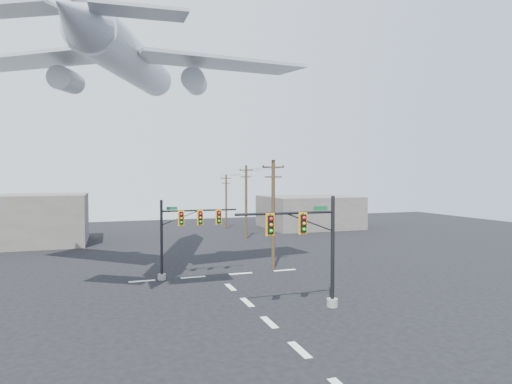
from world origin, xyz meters
name	(u,v)px	position (x,y,z in m)	size (l,w,h in m)	color
ground	(269,322)	(0.00, 0.00, 0.00)	(120.00, 120.00, 0.00)	black
lane_markings	(241,297)	(0.00, 5.33, 0.01)	(14.00, 21.20, 0.01)	silver
signal_mast_near	(313,249)	(3.38, 1.37, 3.71)	(6.65, 0.76, 6.91)	gray
signal_mast_far	(181,234)	(-2.94, 11.93, 3.57)	(6.40, 0.69, 6.29)	gray
utility_pole_a	(273,212)	(5.25, 12.88, 5.01)	(1.86, 0.73, 9.58)	#4D3621
utility_pole_b	(246,201)	(8.49, 30.85, 5.03)	(1.93, 0.53, 9.62)	#4D3621
utility_pole_c	(226,200)	(8.95, 42.60, 4.43)	(1.73, 0.29, 8.46)	#4D3621
power_lines	(247,172)	(7.60, 27.69, 8.69)	(5.35, 29.73, 0.56)	black
airliner	(132,62)	(-6.53, 13.46, 17.14)	(26.66, 28.72, 7.64)	#A0A6AC
building_left	(5,220)	(-20.00, 35.00, 3.00)	(18.00, 10.00, 6.00)	#6A655E
building_right	(309,212)	(22.00, 40.00, 2.50)	(14.00, 12.00, 5.00)	#6A655E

